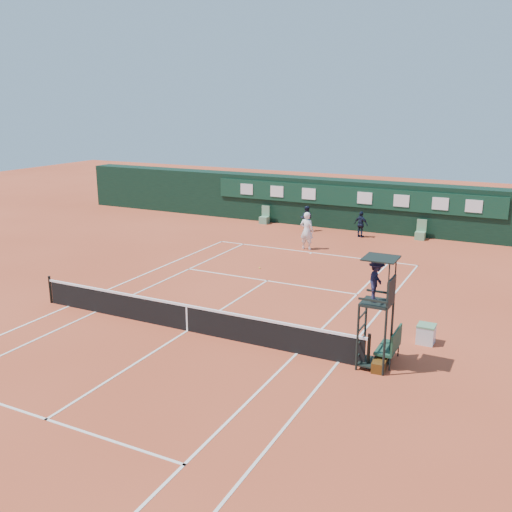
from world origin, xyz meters
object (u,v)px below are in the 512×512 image
Objects in this scene: player_bench at (391,344)px; tennis_net at (187,317)px; umpire_chair at (377,289)px; player at (307,231)px; cooler at (426,334)px.

tennis_net is at bearing -174.34° from player_bench.
player_bench is (0.39, 0.55, -1.86)m from umpire_chair.
umpire_chair is 1.98m from player_bench.
player_bench is at bearing 123.62° from player.
cooler is (0.68, 1.97, -0.27)m from player_bench.
tennis_net is 6.32× the size of player.
cooler is at bearing 66.86° from umpire_chair.
tennis_net is at bearing 93.72° from player.
player_bench is 13.90m from player.
player is at bearing 129.72° from cooler.
player is (-7.04, 12.28, -1.44)m from umpire_chair.
player_bench reaches higher than cooler.
player_bench is at bearing 5.66° from tennis_net.
umpire_chair reaches higher than cooler.
cooler is at bearing 19.29° from tennis_net.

